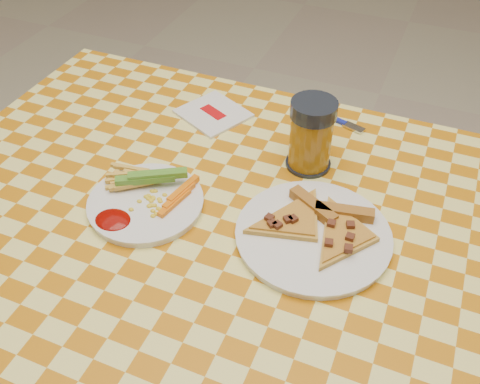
{
  "coord_description": "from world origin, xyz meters",
  "views": [
    {
      "loc": [
        0.23,
        -0.6,
        1.42
      ],
      "look_at": [
        -0.04,
        0.06,
        0.78
      ],
      "focal_mm": 40.0,
      "sensor_mm": 36.0,
      "label": 1
    }
  ],
  "objects_px": {
    "table": "(247,255)",
    "drink_glass": "(311,136)",
    "plate_right": "(313,236)",
    "plate_left": "(146,204)"
  },
  "relations": [
    {
      "from": "plate_left",
      "to": "table",
      "type": "bearing_deg",
      "value": 6.69
    },
    {
      "from": "plate_right",
      "to": "drink_glass",
      "type": "distance_m",
      "value": 0.21
    },
    {
      "from": "table",
      "to": "plate_right",
      "type": "relative_size",
      "value": 4.96
    },
    {
      "from": "table",
      "to": "plate_left",
      "type": "bearing_deg",
      "value": -173.31
    },
    {
      "from": "plate_left",
      "to": "drink_glass",
      "type": "distance_m",
      "value": 0.33
    },
    {
      "from": "table",
      "to": "plate_left",
      "type": "height_order",
      "value": "plate_left"
    },
    {
      "from": "drink_glass",
      "to": "plate_right",
      "type": "bearing_deg",
      "value": -70.56
    },
    {
      "from": "table",
      "to": "plate_right",
      "type": "bearing_deg",
      "value": 8.42
    },
    {
      "from": "table",
      "to": "drink_glass",
      "type": "bearing_deg",
      "value": 77.07
    },
    {
      "from": "table",
      "to": "drink_glass",
      "type": "height_order",
      "value": "drink_glass"
    }
  ]
}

